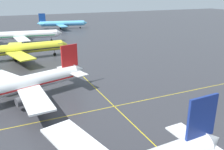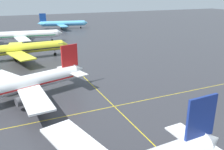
{
  "view_description": "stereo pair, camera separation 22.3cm",
  "coord_description": "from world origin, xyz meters",
  "px_view_note": "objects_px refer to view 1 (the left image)",
  "views": [
    {
      "loc": [
        -22.22,
        -8.97,
        25.84
      ],
      "look_at": [
        3.53,
        47.15,
        4.6
      ],
      "focal_mm": 38.77,
      "sensor_mm": 36.0,
      "label": 1
    },
    {
      "loc": [
        -22.01,
        -9.06,
        25.84
      ],
      "look_at": [
        3.53,
        47.15,
        4.6
      ],
      "focal_mm": 38.77,
      "sensor_mm": 36.0,
      "label": 2
    }
  ],
  "objects_px": {
    "airliner_second_row": "(17,86)",
    "airliner_third_row": "(18,49)",
    "airliner_far_right_stand": "(62,24)",
    "airliner_far_left_stand": "(23,35)"
  },
  "relations": [
    {
      "from": "airliner_second_row",
      "to": "airliner_far_left_stand",
      "type": "height_order",
      "value": "airliner_far_left_stand"
    },
    {
      "from": "airliner_second_row",
      "to": "airliner_far_left_stand",
      "type": "distance_m",
      "value": 76.75
    },
    {
      "from": "airliner_second_row",
      "to": "airliner_far_left_stand",
      "type": "relative_size",
      "value": 0.96
    },
    {
      "from": "airliner_second_row",
      "to": "airliner_far_right_stand",
      "type": "relative_size",
      "value": 1.07
    },
    {
      "from": "airliner_second_row",
      "to": "airliner_third_row",
      "type": "distance_m",
      "value": 41.66
    },
    {
      "from": "airliner_far_left_stand",
      "to": "airliner_far_right_stand",
      "type": "distance_m",
      "value": 53.59
    },
    {
      "from": "airliner_third_row",
      "to": "airliner_far_left_stand",
      "type": "bearing_deg",
      "value": 81.44
    },
    {
      "from": "airliner_second_row",
      "to": "airliner_far_right_stand",
      "type": "distance_m",
      "value": 126.19
    },
    {
      "from": "airliner_third_row",
      "to": "airliner_second_row",
      "type": "bearing_deg",
      "value": -94.61
    },
    {
      "from": "airliner_second_row",
      "to": "airliner_third_row",
      "type": "relative_size",
      "value": 0.95
    }
  ]
}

